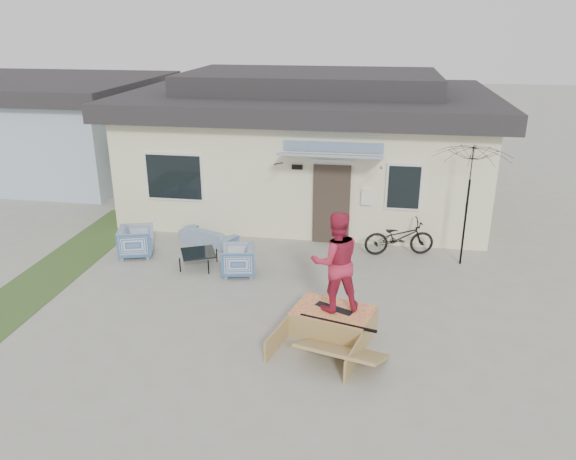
% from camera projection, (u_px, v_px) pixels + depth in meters
% --- Properties ---
extents(ground, '(90.00, 90.00, 0.00)m').
position_uv_depth(ground, '(258.00, 324.00, 10.78)').
color(ground, gray).
rests_on(ground, ground).
extents(grass_strip, '(1.40, 8.00, 0.01)m').
position_uv_depth(grass_strip, '(64.00, 264.00, 13.41)').
color(grass_strip, '#324D22').
rests_on(grass_strip, ground).
extents(house, '(10.80, 8.49, 4.10)m').
position_uv_depth(house, '(310.00, 141.00, 17.47)').
color(house, beige).
rests_on(house, ground).
extents(neighbor_house, '(8.60, 7.60, 3.50)m').
position_uv_depth(neighbor_house, '(40.00, 125.00, 20.95)').
color(neighbor_house, '#A0B5C8').
rests_on(neighbor_house, ground).
extents(loveseat, '(1.61, 1.03, 0.61)m').
position_uv_depth(loveseat, '(209.00, 233.00, 14.53)').
color(loveseat, '#2A558C').
rests_on(loveseat, ground).
extents(armchair_left, '(0.93, 0.96, 0.81)m').
position_uv_depth(armchair_left, '(136.00, 240.00, 13.79)').
color(armchair_left, '#2A558C').
rests_on(armchair_left, ground).
extents(armchair_right, '(0.82, 0.86, 0.76)m').
position_uv_depth(armchair_right, '(238.00, 259.00, 12.79)').
color(armchair_right, '#2A558C').
rests_on(armchair_right, ground).
extents(coffee_table, '(1.02, 1.02, 0.38)m').
position_uv_depth(coffee_table, '(199.00, 260.00, 13.22)').
color(coffee_table, black).
rests_on(coffee_table, ground).
extents(bicycle, '(1.83, 0.96, 1.11)m').
position_uv_depth(bicycle, '(399.00, 233.00, 13.81)').
color(bicycle, black).
rests_on(bicycle, ground).
extents(patio_umbrella, '(2.00, 1.88, 2.20)m').
position_uv_depth(patio_umbrella, '(468.00, 194.00, 12.84)').
color(patio_umbrella, black).
rests_on(patio_umbrella, ground).
extents(skate_ramp, '(1.87, 2.21, 0.48)m').
position_uv_depth(skate_ramp, '(333.00, 321.00, 10.43)').
color(skate_ramp, '#9B7C46').
rests_on(skate_ramp, ground).
extents(skateboard, '(0.75, 0.49, 0.05)m').
position_uv_depth(skateboard, '(334.00, 308.00, 10.37)').
color(skateboard, black).
rests_on(skateboard, skate_ramp).
extents(skater, '(1.10, 0.97, 1.89)m').
position_uv_depth(skater, '(336.00, 260.00, 10.03)').
color(skater, '#B42541').
rests_on(skater, skateboard).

